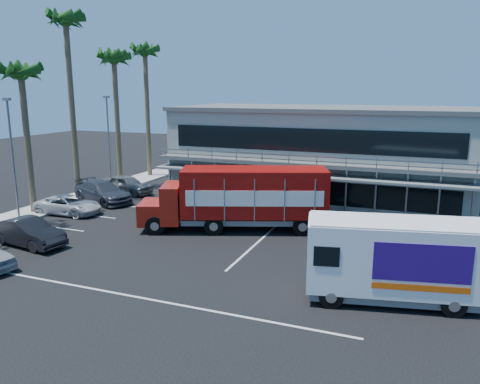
% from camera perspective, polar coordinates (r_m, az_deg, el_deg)
% --- Properties ---
extents(ground, '(120.00, 120.00, 0.00)m').
position_cam_1_polar(ground, '(25.38, -4.18, -7.44)').
color(ground, black).
rests_on(ground, ground).
extents(building, '(22.40, 12.00, 7.30)m').
position_cam_1_polar(building, '(37.50, 9.90, 4.63)').
color(building, '#9AA193').
rests_on(building, ground).
extents(curb_strip, '(3.00, 32.00, 0.16)m').
position_cam_1_polar(curb_strip, '(38.39, -20.74, -1.25)').
color(curb_strip, '#A5A399').
rests_on(curb_strip, ground).
extents(palm_c, '(2.80, 2.80, 10.75)m').
position_cam_1_polar(palm_c, '(35.23, -25.09, 12.26)').
color(palm_c, brown).
rests_on(palm_c, ground).
extents(palm_d, '(2.80, 2.80, 14.75)m').
position_cam_1_polar(palm_d, '(39.29, -20.41, 17.79)').
color(palm_d, brown).
rests_on(palm_d, ground).
extents(palm_e, '(2.80, 2.80, 12.25)m').
position_cam_1_polar(palm_e, '(42.71, -15.08, 14.62)').
color(palm_e, brown).
rests_on(palm_e, ground).
extents(palm_f, '(2.80, 2.80, 13.25)m').
position_cam_1_polar(palm_f, '(47.53, -11.48, 15.61)').
color(palm_f, brown).
rests_on(palm_f, ground).
extents(light_pole_near, '(0.50, 0.25, 8.09)m').
position_cam_1_polar(light_pole_near, '(33.59, -25.99, 4.14)').
color(light_pole_near, gray).
rests_on(light_pole_near, ground).
extents(light_pole_far, '(0.50, 0.25, 8.09)m').
position_cam_1_polar(light_pole_far, '(40.97, -15.70, 6.19)').
color(light_pole_far, gray).
rests_on(light_pole_far, ground).
extents(red_truck, '(11.70, 6.49, 3.87)m').
position_cam_1_polar(red_truck, '(28.86, 0.17, -0.55)').
color(red_truck, '#99170C').
rests_on(red_truck, ground).
extents(white_van, '(7.39, 3.83, 3.44)m').
position_cam_1_polar(white_van, '(20.24, 18.32, -7.79)').
color(white_van, white).
rests_on(white_van, ground).
extents(parked_car_b, '(4.83, 2.23, 1.53)m').
position_cam_1_polar(parked_car_b, '(28.82, -24.41, -4.51)').
color(parked_car_b, black).
rests_on(parked_car_b, ground).
extents(parked_car_c, '(4.84, 2.43, 1.31)m').
position_cam_1_polar(parked_car_c, '(35.02, -20.20, -1.49)').
color(parked_car_c, '#BCBDBF').
rests_on(parked_car_c, ground).
extents(parked_car_d, '(6.06, 4.06, 1.63)m').
position_cam_1_polar(parked_car_d, '(37.84, -16.40, 0.01)').
color(parked_car_d, '#2D323C').
rests_on(parked_car_d, ground).
extents(parked_car_e, '(4.84, 2.45, 1.58)m').
position_cam_1_polar(parked_car_e, '(40.36, -13.64, 0.88)').
color(parked_car_e, slate).
rests_on(parked_car_e, ground).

